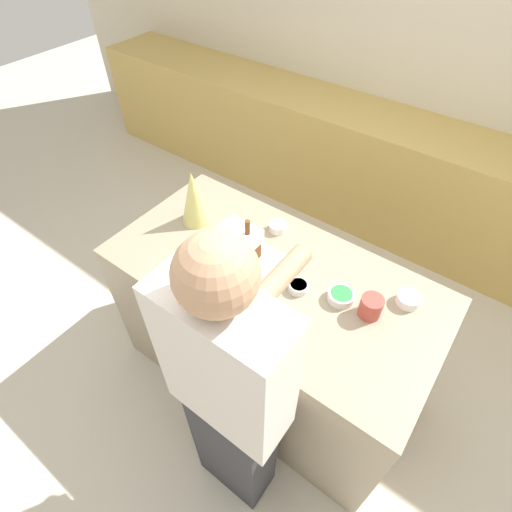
{
  "coord_description": "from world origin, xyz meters",
  "views": [
    {
      "loc": [
        0.68,
        -1.04,
        2.34
      ],
      "look_at": [
        -0.09,
        0.0,
        0.98
      ],
      "focal_mm": 28.0,
      "sensor_mm": 36.0,
      "label": 1
    }
  ],
  "objects_px": {
    "gingerbread_house": "(237,245)",
    "mug": "(371,307)",
    "decorative_tree": "(194,197)",
    "candy_bowl_behind_tray": "(341,296)",
    "baking_tray": "(238,258)",
    "candy_bowl_near_tray_right": "(278,227)",
    "candy_bowl_beside_tree": "(298,286)",
    "candy_bowl_center_rear": "(408,299)",
    "person": "(231,399)"
  },
  "relations": [
    {
      "from": "candy_bowl_center_rear",
      "to": "person",
      "type": "bearing_deg",
      "value": -114.33
    },
    {
      "from": "baking_tray",
      "to": "candy_bowl_near_tray_right",
      "type": "height_order",
      "value": "candy_bowl_near_tray_right"
    },
    {
      "from": "decorative_tree",
      "to": "mug",
      "type": "xyz_separation_m",
      "value": [
        1.01,
        -0.02,
        -0.1
      ]
    },
    {
      "from": "baking_tray",
      "to": "mug",
      "type": "bearing_deg",
      "value": 7.13
    },
    {
      "from": "candy_bowl_behind_tray",
      "to": "mug",
      "type": "xyz_separation_m",
      "value": [
        0.14,
        0.0,
        0.03
      ]
    },
    {
      "from": "decorative_tree",
      "to": "candy_bowl_behind_tray",
      "type": "xyz_separation_m",
      "value": [
        0.88,
        -0.02,
        -0.13
      ]
    },
    {
      "from": "gingerbread_house",
      "to": "candy_bowl_beside_tree",
      "type": "xyz_separation_m",
      "value": [
        0.34,
        0.02,
        -0.08
      ]
    },
    {
      "from": "baking_tray",
      "to": "decorative_tree",
      "type": "bearing_deg",
      "value": 164.47
    },
    {
      "from": "candy_bowl_beside_tree",
      "to": "candy_bowl_behind_tray",
      "type": "xyz_separation_m",
      "value": [
        0.18,
        0.06,
        0.0
      ]
    },
    {
      "from": "baking_tray",
      "to": "candy_bowl_behind_tray",
      "type": "distance_m",
      "value": 0.53
    },
    {
      "from": "decorative_tree",
      "to": "person",
      "type": "distance_m",
      "value": 1.03
    },
    {
      "from": "candy_bowl_behind_tray",
      "to": "decorative_tree",
      "type": "bearing_deg",
      "value": 178.77
    },
    {
      "from": "baking_tray",
      "to": "person",
      "type": "xyz_separation_m",
      "value": [
        0.41,
        -0.56,
        -0.03
      ]
    },
    {
      "from": "candy_bowl_near_tray_right",
      "to": "candy_bowl_center_rear",
      "type": "height_order",
      "value": "candy_bowl_center_rear"
    },
    {
      "from": "candy_bowl_near_tray_right",
      "to": "person",
      "type": "bearing_deg",
      "value": -66.54
    },
    {
      "from": "baking_tray",
      "to": "candy_bowl_beside_tree",
      "type": "relative_size",
      "value": 4.57
    },
    {
      "from": "candy_bowl_near_tray_right",
      "to": "candy_bowl_center_rear",
      "type": "xyz_separation_m",
      "value": [
        0.73,
        -0.05,
        0.0
      ]
    },
    {
      "from": "person",
      "to": "gingerbread_house",
      "type": "bearing_deg",
      "value": 126.03
    },
    {
      "from": "gingerbread_house",
      "to": "mug",
      "type": "xyz_separation_m",
      "value": [
        0.66,
        0.08,
        -0.05
      ]
    },
    {
      "from": "candy_bowl_beside_tree",
      "to": "person",
      "type": "xyz_separation_m",
      "value": [
        0.07,
        -0.58,
        -0.05
      ]
    },
    {
      "from": "candy_bowl_center_rear",
      "to": "person",
      "type": "relative_size",
      "value": 0.06
    },
    {
      "from": "baking_tray",
      "to": "candy_bowl_behind_tray",
      "type": "bearing_deg",
      "value": 8.72
    },
    {
      "from": "candy_bowl_near_tray_right",
      "to": "candy_bowl_behind_tray",
      "type": "relative_size",
      "value": 0.77
    },
    {
      "from": "candy_bowl_center_rear",
      "to": "person",
      "type": "distance_m",
      "value": 0.88
    },
    {
      "from": "candy_bowl_beside_tree",
      "to": "candy_bowl_center_rear",
      "type": "bearing_deg",
      "value": 27.47
    },
    {
      "from": "gingerbread_house",
      "to": "candy_bowl_beside_tree",
      "type": "bearing_deg",
      "value": 2.67
    },
    {
      "from": "baking_tray",
      "to": "candy_bowl_center_rear",
      "type": "distance_m",
      "value": 0.81
    },
    {
      "from": "decorative_tree",
      "to": "candy_bowl_behind_tray",
      "type": "distance_m",
      "value": 0.89
    },
    {
      "from": "decorative_tree",
      "to": "candy_bowl_near_tray_right",
      "type": "bearing_deg",
      "value": 25.74
    },
    {
      "from": "gingerbread_house",
      "to": "decorative_tree",
      "type": "distance_m",
      "value": 0.37
    },
    {
      "from": "baking_tray",
      "to": "candy_bowl_behind_tray",
      "type": "relative_size",
      "value": 3.56
    },
    {
      "from": "decorative_tree",
      "to": "candy_bowl_beside_tree",
      "type": "height_order",
      "value": "decorative_tree"
    },
    {
      "from": "candy_bowl_center_rear",
      "to": "decorative_tree",
      "type": "bearing_deg",
      "value": -172.89
    },
    {
      "from": "candy_bowl_near_tray_right",
      "to": "person",
      "type": "relative_size",
      "value": 0.05
    },
    {
      "from": "decorative_tree",
      "to": "mug",
      "type": "distance_m",
      "value": 1.02
    },
    {
      "from": "baking_tray",
      "to": "candy_bowl_behind_tray",
      "type": "xyz_separation_m",
      "value": [
        0.52,
        0.08,
        0.02
      ]
    },
    {
      "from": "candy_bowl_center_rear",
      "to": "mug",
      "type": "height_order",
      "value": "mug"
    },
    {
      "from": "gingerbread_house",
      "to": "mug",
      "type": "bearing_deg",
      "value": 7.12
    },
    {
      "from": "decorative_tree",
      "to": "person",
      "type": "bearing_deg",
      "value": -40.79
    },
    {
      "from": "baking_tray",
      "to": "gingerbread_house",
      "type": "bearing_deg",
      "value": 30.57
    },
    {
      "from": "gingerbread_house",
      "to": "candy_bowl_behind_tray",
      "type": "bearing_deg",
      "value": 8.71
    },
    {
      "from": "gingerbread_house",
      "to": "decorative_tree",
      "type": "bearing_deg",
      "value": 164.53
    },
    {
      "from": "candy_bowl_behind_tray",
      "to": "mug",
      "type": "bearing_deg",
      "value": 0.95
    },
    {
      "from": "baking_tray",
      "to": "candy_bowl_beside_tree",
      "type": "xyz_separation_m",
      "value": [
        0.34,
        0.02,
        0.02
      ]
    },
    {
      "from": "gingerbread_house",
      "to": "mug",
      "type": "distance_m",
      "value": 0.66
    },
    {
      "from": "candy_bowl_near_tray_right",
      "to": "mug",
      "type": "bearing_deg",
      "value": -18.51
    },
    {
      "from": "candy_bowl_center_rear",
      "to": "candy_bowl_behind_tray",
      "type": "bearing_deg",
      "value": -147.27
    },
    {
      "from": "candy_bowl_near_tray_right",
      "to": "candy_bowl_beside_tree",
      "type": "distance_m",
      "value": 0.41
    },
    {
      "from": "mug",
      "to": "gingerbread_house",
      "type": "bearing_deg",
      "value": -172.88
    },
    {
      "from": "candy_bowl_beside_tree",
      "to": "candy_bowl_behind_tray",
      "type": "distance_m",
      "value": 0.19
    }
  ]
}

